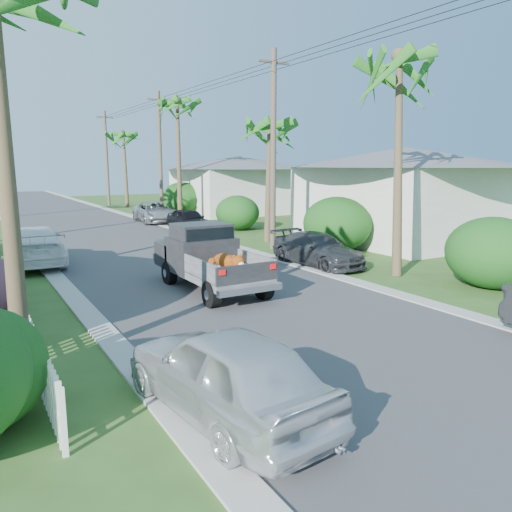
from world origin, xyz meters
TOP-DOWN VIEW (x-y plane):
  - ground at (0.00, 0.00)m, footprint 120.00×120.00m
  - road at (0.00, 25.00)m, footprint 8.00×100.00m
  - curb_left at (-4.30, 25.00)m, footprint 0.60×100.00m
  - curb_right at (4.30, 25.00)m, footprint 0.60×100.00m
  - pickup_truck at (-0.31, 7.73)m, footprint 1.98×5.12m
  - parked_car_rm at (5.00, 8.77)m, footprint 2.04×4.45m
  - parked_car_rf at (4.65, 20.85)m, footprint 1.63×3.97m
  - parked_car_rd at (4.54, 26.41)m, footprint 2.71×5.15m
  - parked_car_ln at (-3.60, -0.10)m, footprint 2.18×4.41m
  - parked_car_lf at (-4.60, 14.53)m, footprint 2.44×5.39m
  - palm_r_a at (6.30, 6.00)m, footprint 4.40×4.40m
  - palm_r_b at (6.60, 15.00)m, footprint 4.40×4.40m
  - palm_r_c at (6.20, 26.00)m, footprint 4.40×4.40m
  - palm_r_d at (6.50, 40.00)m, footprint 4.40×4.40m
  - shrub_r_a at (7.60, 3.00)m, footprint 2.80×3.08m
  - shrub_r_b at (7.80, 11.00)m, footprint 3.00×3.30m
  - shrub_r_c at (7.50, 20.00)m, footprint 2.60×2.86m
  - shrub_r_d at (8.00, 30.00)m, footprint 3.20×3.52m
  - picket_fence at (-6.00, 5.50)m, footprint 0.10×11.00m
  - house_right_near at (13.00, 12.00)m, footprint 8.00×9.00m
  - house_right_far at (13.00, 30.00)m, footprint 9.00×8.00m
  - utility_pole_b at (5.60, 13.00)m, footprint 1.60×0.26m
  - utility_pole_c at (5.60, 28.00)m, footprint 1.60×0.26m
  - utility_pole_d at (5.60, 43.00)m, footprint 1.60×0.26m

SIDE VIEW (x-z plane):
  - ground at x=0.00m, z-range 0.00..0.00m
  - road at x=0.00m, z-range 0.00..0.02m
  - curb_left at x=-4.30m, z-range 0.00..0.06m
  - curb_right at x=4.30m, z-range 0.00..0.06m
  - picket_fence at x=-6.00m, z-range 0.00..1.00m
  - parked_car_rm at x=5.00m, z-range 0.00..1.26m
  - parked_car_rf at x=4.65m, z-range 0.00..1.35m
  - parked_car_rd at x=4.54m, z-range 0.00..1.38m
  - parked_car_ln at x=-3.60m, z-range 0.00..1.44m
  - parked_car_lf at x=-4.60m, z-range 0.00..1.53m
  - pickup_truck at x=-0.31m, z-range -0.02..2.04m
  - shrub_r_c at x=7.50m, z-range 0.00..2.10m
  - shrub_r_a at x=7.60m, z-range 0.00..2.30m
  - shrub_r_b at x=7.80m, z-range 0.00..2.50m
  - shrub_r_d at x=8.00m, z-range 0.00..2.60m
  - house_right_far at x=13.00m, z-range -0.18..4.42m
  - house_right_near at x=13.00m, z-range -0.18..4.62m
  - utility_pole_b at x=5.60m, z-range 0.10..9.10m
  - utility_pole_c at x=5.60m, z-range 0.10..9.10m
  - utility_pole_d at x=5.60m, z-range 0.10..9.10m
  - palm_r_b at x=6.60m, z-range 2.35..9.55m
  - palm_r_d at x=6.50m, z-range 2.73..10.74m
  - palm_r_a at x=6.30m, z-range 3.07..11.78m
  - palm_r_c at x=6.20m, z-range 3.41..12.81m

